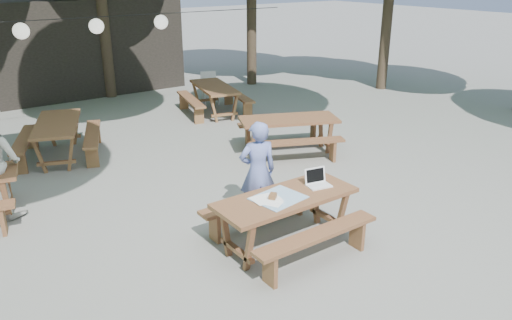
{
  "coord_description": "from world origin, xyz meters",
  "views": [
    {
      "loc": [
        -4.0,
        -5.61,
        3.63
      ],
      "look_at": [
        -0.11,
        -0.15,
        1.05
      ],
      "focal_mm": 35.0,
      "sensor_mm": 36.0,
      "label": 1
    }
  ],
  "objects": [
    {
      "name": "picnic_table_ne",
      "position": [
        2.28,
        2.05,
        0.39
      ],
      "size": [
        2.38,
        2.21,
        0.75
      ],
      "rotation": [
        0.0,
        0.0,
        -0.42
      ],
      "color": "brown",
      "rests_on": "ground"
    },
    {
      "name": "pavilion",
      "position": [
        0.5,
        10.5,
        1.4
      ],
      "size": [
        6.0,
        3.0,
        2.8
      ],
      "primitive_type": "cube",
      "color": "black",
      "rests_on": "ground"
    },
    {
      "name": "plastic_chair",
      "position": [
        3.0,
        6.5,
        0.26
      ],
      "size": [
        0.55,
        0.55,
        0.9
      ],
      "rotation": [
        0.0,
        0.0,
        -0.31
      ],
      "color": "silver",
      "rests_on": "ground"
    },
    {
      "name": "ground",
      "position": [
        0.0,
        0.0,
        0.0
      ],
      "size": [
        80.0,
        80.0,
        0.0
      ],
      "primitive_type": "plane",
      "color": "slate",
      "rests_on": "ground"
    },
    {
      "name": "picnic_table_far_w",
      "position": [
        -1.7,
        4.52,
        0.39
      ],
      "size": [
        2.14,
        2.33,
        0.75
      ],
      "rotation": [
        0.0,
        0.0,
        1.22
      ],
      "color": "brown",
      "rests_on": "ground"
    },
    {
      "name": "main_picnic_table",
      "position": [
        -0.11,
        -0.85,
        0.39
      ],
      "size": [
        2.0,
        1.58,
        0.75
      ],
      "color": "brown",
      "rests_on": "ground"
    },
    {
      "name": "woman",
      "position": [
        0.03,
        0.02,
        0.78
      ],
      "size": [
        0.66,
        0.53,
        1.56
      ],
      "primitive_type": "imported",
      "rotation": [
        0.0,
        0.0,
        2.83
      ],
      "color": "#6574B8",
      "rests_on": "ground"
    },
    {
      "name": "laptop",
      "position": [
        0.47,
        -0.82,
        0.81
      ],
      "size": [
        0.37,
        0.32,
        0.24
      ],
      "rotation": [
        0.0,
        0.0,
        -0.19
      ],
      "color": "white",
      "rests_on": "main_picnic_table"
    },
    {
      "name": "tabletop_clutter",
      "position": [
        -0.27,
        -0.84,
        0.76
      ],
      "size": [
        0.73,
        0.64,
        0.08
      ],
      "color": "teal",
      "rests_on": "main_picnic_table"
    },
    {
      "name": "paper_lanterns",
      "position": [
        -0.19,
        6.0,
        2.4
      ],
      "size": [
        9.0,
        0.34,
        0.38
      ],
      "color": "black",
      "rests_on": "ground"
    },
    {
      "name": "picnic_table_far_e",
      "position": [
        2.58,
        5.54,
        0.39
      ],
      "size": [
        1.98,
        2.21,
        0.75
      ],
      "rotation": [
        0.0,
        0.0,
        1.34
      ],
      "color": "brown",
      "rests_on": "ground"
    }
  ]
}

